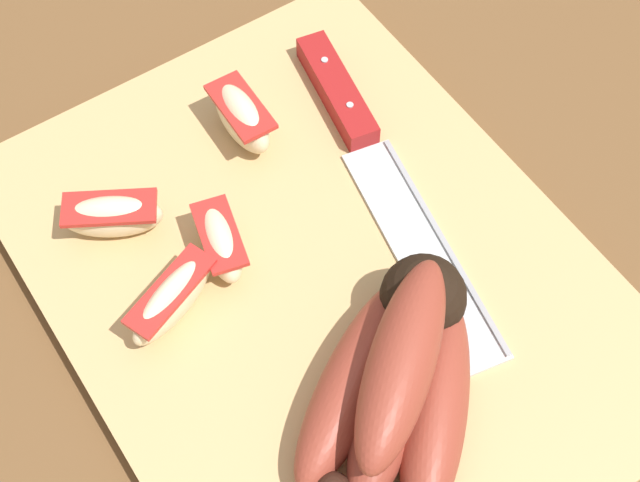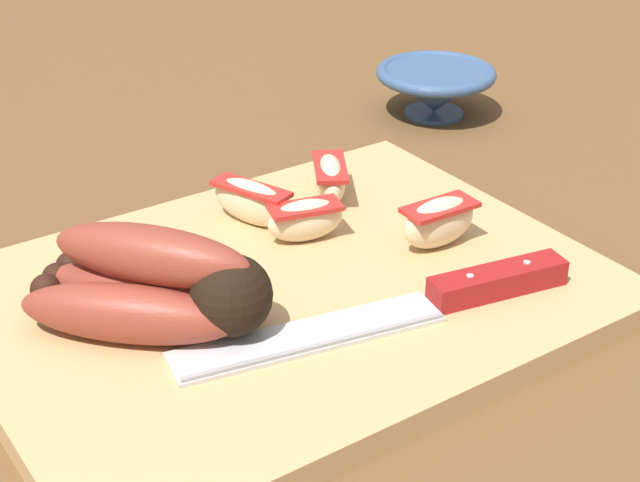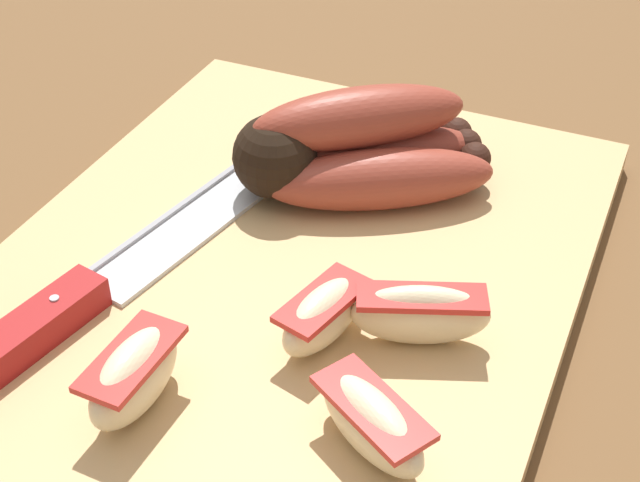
{
  "view_description": "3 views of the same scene",
  "coord_description": "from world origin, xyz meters",
  "px_view_note": "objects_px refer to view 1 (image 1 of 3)",
  "views": [
    {
      "loc": [
        0.22,
        -0.18,
        0.54
      ],
      "look_at": [
        -0.02,
        -0.01,
        0.04
      ],
      "focal_mm": 51.36,
      "sensor_mm": 36.0,
      "label": 1
    },
    {
      "loc": [
        0.3,
        0.47,
        0.37
      ],
      "look_at": [
        -0.03,
        -0.01,
        0.05
      ],
      "focal_mm": 54.69,
      "sensor_mm": 36.0,
      "label": 2
    },
    {
      "loc": [
        -0.37,
        -0.2,
        0.35
      ],
      "look_at": [
        -0.01,
        -0.04,
        0.05
      ],
      "focal_mm": 51.51,
      "sensor_mm": 36.0,
      "label": 3
    }
  ],
  "objects_px": {
    "chefs_knife": "(365,143)",
    "apple_wedge_near": "(221,242)",
    "apple_wedge_middle": "(112,216)",
    "banana_bunch": "(399,375)",
    "apple_wedge_extra": "(239,119)",
    "apple_wedge_far": "(173,299)"
  },
  "relations": [
    {
      "from": "chefs_knife",
      "to": "apple_wedge_near",
      "type": "height_order",
      "value": "apple_wedge_near"
    },
    {
      "from": "apple_wedge_middle",
      "to": "banana_bunch",
      "type": "bearing_deg",
      "value": 23.82
    },
    {
      "from": "apple_wedge_near",
      "to": "apple_wedge_middle",
      "type": "height_order",
      "value": "same"
    },
    {
      "from": "banana_bunch",
      "to": "apple_wedge_extra",
      "type": "relative_size",
      "value": 2.61
    },
    {
      "from": "apple_wedge_middle",
      "to": "apple_wedge_extra",
      "type": "relative_size",
      "value": 1.1
    },
    {
      "from": "chefs_knife",
      "to": "apple_wedge_far",
      "type": "height_order",
      "value": "apple_wedge_far"
    },
    {
      "from": "banana_bunch",
      "to": "apple_wedge_far",
      "type": "distance_m",
      "value": 0.15
    },
    {
      "from": "apple_wedge_near",
      "to": "apple_wedge_extra",
      "type": "bearing_deg",
      "value": 141.74
    },
    {
      "from": "banana_bunch",
      "to": "apple_wedge_far",
      "type": "xyz_separation_m",
      "value": [
        -0.12,
        -0.08,
        -0.01
      ]
    },
    {
      "from": "banana_bunch",
      "to": "apple_wedge_extra",
      "type": "height_order",
      "value": "banana_bunch"
    },
    {
      "from": "apple_wedge_extra",
      "to": "chefs_knife",
      "type": "bearing_deg",
      "value": 49.55
    },
    {
      "from": "banana_bunch",
      "to": "apple_wedge_extra",
      "type": "xyz_separation_m",
      "value": [
        -0.22,
        0.02,
        -0.01
      ]
    },
    {
      "from": "apple_wedge_near",
      "to": "apple_wedge_extra",
      "type": "distance_m",
      "value": 0.1
    },
    {
      "from": "apple_wedge_middle",
      "to": "apple_wedge_extra",
      "type": "distance_m",
      "value": 0.11
    },
    {
      "from": "apple_wedge_near",
      "to": "apple_wedge_far",
      "type": "xyz_separation_m",
      "value": [
        0.02,
        -0.05,
        0.0
      ]
    },
    {
      "from": "banana_bunch",
      "to": "apple_wedge_middle",
      "type": "relative_size",
      "value": 2.36
    },
    {
      "from": "banana_bunch",
      "to": "chefs_knife",
      "type": "distance_m",
      "value": 0.18
    },
    {
      "from": "chefs_knife",
      "to": "apple_wedge_extra",
      "type": "height_order",
      "value": "apple_wedge_extra"
    },
    {
      "from": "banana_bunch",
      "to": "apple_wedge_middle",
      "type": "height_order",
      "value": "banana_bunch"
    },
    {
      "from": "apple_wedge_near",
      "to": "apple_wedge_extra",
      "type": "relative_size",
      "value": 1.0
    },
    {
      "from": "banana_bunch",
      "to": "apple_wedge_near",
      "type": "relative_size",
      "value": 2.61
    },
    {
      "from": "chefs_knife",
      "to": "apple_wedge_near",
      "type": "relative_size",
      "value": 4.49
    }
  ]
}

